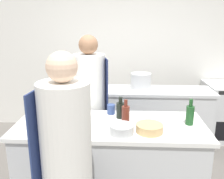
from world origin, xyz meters
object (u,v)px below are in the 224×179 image
object	(u,v)px
chef_at_stove	(90,108)
bowl_prep_small	(149,128)
bottle_cooking_oil	(63,111)
bottle_wine	(120,110)
bottle_sauce	(126,114)
cup	(111,109)
bowl_mixing_large	(122,129)
bottle_olive_oil	(190,114)
chef_at_prep_near	(67,171)
stockpot	(141,81)
bottle_vinegar	(42,105)

from	to	relation	value
chef_at_stove	bowl_prep_small	xyz separation A→B (m)	(0.64, -0.77, 0.09)
bottle_cooking_oil	bowl_prep_small	world-z (taller)	bottle_cooking_oil
bottle_wine	bowl_prep_small	size ratio (longest dim) A/B	0.92
bottle_cooking_oil	bowl_prep_small	distance (m)	0.90
bottle_sauce	cup	distance (m)	0.29
bowl_prep_small	cup	distance (m)	0.57
bottle_cooking_oil	bowl_mixing_large	bearing A→B (deg)	-28.58
bottle_sauce	chef_at_stove	bearing A→B (deg)	127.00
chef_at_stove	bottle_wine	size ratio (longest dim) A/B	7.78
bottle_olive_oil	bowl_prep_small	xyz separation A→B (m)	(-0.40, -0.19, -0.06)
bowl_prep_small	bottle_sauce	bearing A→B (deg)	136.80
chef_at_prep_near	bottle_sauce	xyz separation A→B (m)	(0.42, 0.74, 0.16)
chef_at_prep_near	bottle_wine	bearing A→B (deg)	-16.34
bottle_wine	chef_at_stove	bearing A→B (deg)	130.32
chef_at_stove	bowl_mixing_large	bearing A→B (deg)	13.03
bottle_olive_oil	bottle_wine	world-z (taller)	bottle_olive_oil
chef_at_stove	bottle_cooking_oil	world-z (taller)	chef_at_stove
stockpot	bottle_vinegar	bearing A→B (deg)	-135.69
bottle_vinegar	bottle_sauce	distance (m)	0.92
bowl_prep_small	bottle_wine	bearing A→B (deg)	129.21
bottle_vinegar	stockpot	size ratio (longest dim) A/B	0.81
bottle_wine	stockpot	xyz separation A→B (m)	(0.28, 1.17, 0.03)
cup	stockpot	size ratio (longest dim) A/B	0.35
bottle_cooking_oil	bottle_sauce	size ratio (longest dim) A/B	0.85
chef_at_prep_near	bottle_sauce	bearing A→B (deg)	-22.95
bowl_mixing_large	bowl_prep_small	bearing A→B (deg)	11.40
bowl_prep_small	cup	bearing A→B (deg)	130.28
chef_at_stove	cup	size ratio (longest dim) A/B	16.69
bottle_olive_oil	bowl_prep_small	distance (m)	0.45
chef_at_stove	bottle_vinegar	bearing A→B (deg)	-64.29
chef_at_stove	bowl_prep_small	size ratio (longest dim) A/B	7.15
chef_at_prep_near	chef_at_stove	size ratio (longest dim) A/B	0.98
bottle_sauce	cup	size ratio (longest dim) A/B	2.27
bottle_wine	chef_at_prep_near	bearing A→B (deg)	-112.73
stockpot	bottle_cooking_oil	bearing A→B (deg)	-125.26
bottle_cooking_oil	bottle_sauce	bearing A→B (deg)	-6.86
chef_at_prep_near	bottle_sauce	world-z (taller)	chef_at_prep_near
chef_at_prep_near	bowl_mixing_large	xyz separation A→B (m)	(0.38, 0.49, 0.11)
bottle_vinegar	bowl_mixing_large	size ratio (longest dim) A/B	1.13
bottle_olive_oil	bottle_cooking_oil	distance (m)	1.26
bottle_cooking_oil	stockpot	size ratio (longest dim) A/B	0.67
cup	bottle_vinegar	bearing A→B (deg)	-177.25
bottle_cooking_oil	bowl_mixing_large	world-z (taller)	bottle_cooking_oil
bottle_sauce	chef_at_prep_near	bearing A→B (deg)	-119.33
bottle_olive_oil	bowl_prep_small	world-z (taller)	bottle_olive_oil
bottle_sauce	bottle_wine	bearing A→B (deg)	112.77
bottle_vinegar	bowl_prep_small	world-z (taller)	bottle_vinegar
bottle_olive_oil	bowl_mixing_large	xyz separation A→B (m)	(-0.65, -0.24, -0.06)
bottle_sauce	bottle_vinegar	bearing A→B (deg)	167.48
stockpot	bottle_sauce	bearing A→B (deg)	-99.86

